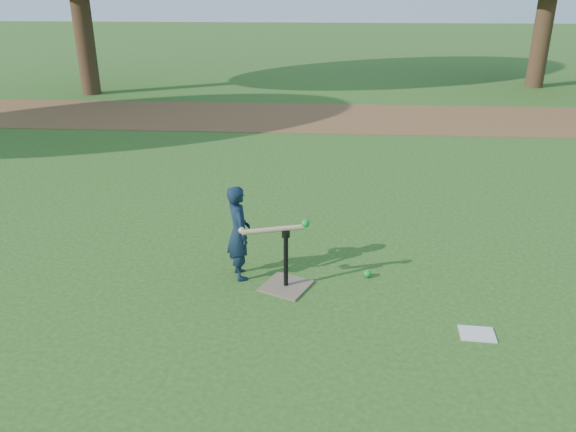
{
  "coord_description": "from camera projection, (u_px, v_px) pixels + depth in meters",
  "views": [
    {
      "loc": [
        0.48,
        -5.12,
        2.84
      ],
      "look_at": [
        0.11,
        0.1,
        0.65
      ],
      "focal_mm": 35.0,
      "sensor_mm": 36.0,
      "label": 1
    }
  ],
  "objects": [
    {
      "name": "ground",
      "position": [
        276.0,
        277.0,
        5.84
      ],
      "size": [
        80.0,
        80.0,
        0.0
      ],
      "primitive_type": "plane",
      "color": "#285116",
      "rests_on": "ground"
    },
    {
      "name": "swing_action",
      "position": [
        277.0,
        228.0,
        5.4
      ],
      "size": [
        0.68,
        0.23,
        0.12
      ],
      "color": "tan",
      "rests_on": "ground"
    },
    {
      "name": "batting_tee",
      "position": [
        286.0,
        277.0,
        5.61
      ],
      "size": [
        0.57,
        0.57,
        0.61
      ],
      "color": "#75604A",
      "rests_on": "ground"
    },
    {
      "name": "dirt_strip",
      "position": [
        306.0,
        117.0,
        12.74
      ],
      "size": [
        24.0,
        3.0,
        0.01
      ],
      "primitive_type": "cube",
      "color": "brown",
      "rests_on": "ground"
    },
    {
      "name": "wiffle_ball_ground",
      "position": [
        368.0,
        274.0,
        5.82
      ],
      "size": [
        0.08,
        0.08,
        0.08
      ],
      "primitive_type": "sphere",
      "color": "#0D962F",
      "rests_on": "ground"
    },
    {
      "name": "clipboard",
      "position": [
        477.0,
        334.0,
        4.89
      ],
      "size": [
        0.32,
        0.25,
        0.01
      ],
      "primitive_type": "cube",
      "rotation": [
        0.0,
        0.0,
        -0.07
      ],
      "color": "silver",
      "rests_on": "ground"
    },
    {
      "name": "child",
      "position": [
        239.0,
        233.0,
        5.67
      ],
      "size": [
        0.36,
        0.43,
        0.99
      ],
      "primitive_type": "imported",
      "rotation": [
        0.0,
        0.0,
        1.96
      ],
      "color": "#101F31",
      "rests_on": "ground"
    }
  ]
}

